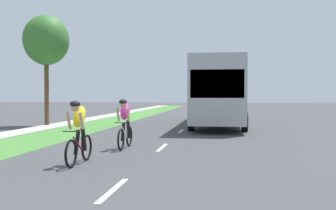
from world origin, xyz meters
TOP-DOWN VIEW (x-y plane):
  - ground_plane at (0.00, 20.00)m, footprint 120.00×120.00m
  - grass_verge at (-5.10, 20.00)m, footprint 2.61×70.00m
  - sidewalk_concrete at (-7.11, 20.00)m, footprint 1.41×70.00m
  - lane_markings_center at (0.00, 24.00)m, footprint 0.12×52.20m
  - cyclist_lead at (-1.57, 6.73)m, footprint 0.42×1.72m
  - cyclist_trailing at (-1.14, 9.59)m, footprint 0.42×1.72m
  - bus_silver at (1.71, 19.61)m, footprint 2.78×11.60m
  - pickup_white at (2.05, 37.58)m, footprint 2.22×5.10m
  - sedan_black at (2.01, 49.85)m, footprint 1.98×4.30m
  - street_tree_near at (-7.64, 17.54)m, footprint 2.48×2.48m

SIDE VIEW (x-z plane):
  - ground_plane at x=0.00m, z-range 0.00..0.00m
  - grass_verge at x=-5.10m, z-range 0.00..0.01m
  - lane_markings_center at x=0.00m, z-range 0.00..0.01m
  - sidewalk_concrete at x=-7.11m, z-range -0.05..0.06m
  - sedan_black at x=2.01m, z-range 0.01..1.53m
  - cyclist_lead at x=-1.57m, z-range 0.02..1.60m
  - cyclist_trailing at x=-1.14m, z-range 0.02..1.60m
  - pickup_white at x=2.05m, z-range 0.01..1.65m
  - bus_silver at x=1.71m, z-range 0.24..3.72m
  - street_tree_near at x=-7.64m, z-range 1.64..7.70m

